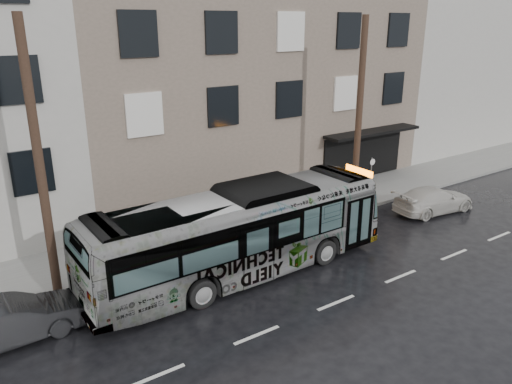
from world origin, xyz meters
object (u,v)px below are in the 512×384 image
utility_pole_front (359,117)px  utility_pole_rear (39,164)px  bus (239,233)px  white_sedan (434,200)px  dark_sedan (11,321)px  sign_post (370,181)px

utility_pole_front → utility_pole_rear: size_ratio=1.00×
utility_pole_front → bus: utility_pole_front is taller
white_sedan → dark_sedan: size_ratio=1.06×
utility_pole_rear → white_sedan: size_ratio=2.10×
utility_pole_rear → sign_post: size_ratio=3.75×
utility_pole_rear → dark_sedan: size_ratio=2.22×
white_sedan → dark_sedan: (-18.92, 0.22, 0.04)m
utility_pole_front → sign_post: bearing=0.0°
sign_post → dark_sedan: size_ratio=0.59×
utility_pole_rear → white_sedan: 17.80m
bus → dark_sedan: (-7.67, 0.26, -0.97)m
bus → dark_sedan: size_ratio=2.90×
utility_pole_rear → sign_post: (15.10, 0.00, -3.30)m
sign_post → white_sedan: size_ratio=0.56×
sign_post → dark_sedan: 16.97m
sign_post → dark_sedan: sign_post is taller
utility_pole_front → dark_sedan: size_ratio=2.22×
utility_pole_front → sign_post: 3.48m
utility_pole_rear → bus: 7.04m
bus → white_sedan: (11.25, 0.03, -1.01)m
dark_sedan → bus: bearing=-94.2°
utility_pole_rear → bus: utility_pole_rear is taller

